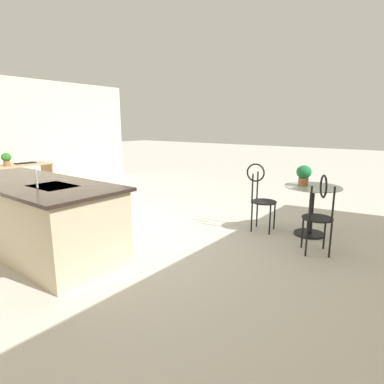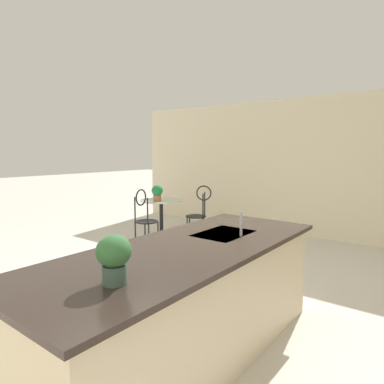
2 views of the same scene
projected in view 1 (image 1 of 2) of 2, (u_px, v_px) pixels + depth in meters
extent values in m
plane|color=beige|center=(104.00, 236.00, 4.66)|extent=(40.00, 40.00, 0.00)
cube|color=beige|center=(34.00, 217.00, 4.09)|extent=(2.70, 0.96, 0.88)
cube|color=#2D231E|center=(30.00, 182.00, 3.99)|extent=(2.80, 1.06, 0.04)
cube|color=#B2B5BA|center=(53.00, 187.00, 3.66)|extent=(0.56, 0.40, 0.03)
cylinder|color=black|center=(309.00, 234.00, 4.71)|extent=(0.44, 0.44, 0.03)
cylinder|color=black|center=(311.00, 210.00, 4.63)|extent=(0.07, 0.07, 0.69)
cylinder|color=#B2C6C1|center=(313.00, 187.00, 4.56)|extent=(0.80, 0.80, 0.01)
cylinder|color=black|center=(302.00, 232.00, 4.18)|extent=(0.03, 0.03, 0.45)
cylinder|color=black|center=(325.00, 233.00, 4.13)|extent=(0.03, 0.03, 0.45)
cylinder|color=black|center=(307.00, 239.00, 3.91)|extent=(0.03, 0.03, 0.45)
cylinder|color=black|center=(330.00, 240.00, 3.86)|extent=(0.03, 0.03, 0.45)
cylinder|color=black|center=(317.00, 218.00, 3.97)|extent=(0.52, 0.52, 0.02)
cylinder|color=black|center=(311.00, 204.00, 3.80)|extent=(0.03, 0.03, 0.45)
cylinder|color=black|center=(333.00, 205.00, 3.76)|extent=(0.03, 0.03, 0.45)
torus|color=black|center=(323.00, 186.00, 3.73)|extent=(0.16, 0.26, 0.28)
cylinder|color=black|center=(274.00, 215.00, 4.91)|extent=(0.03, 0.03, 0.45)
cylinder|color=black|center=(270.00, 220.00, 4.67)|extent=(0.03, 0.03, 0.45)
cylinder|color=black|center=(257.00, 213.00, 5.04)|extent=(0.03, 0.03, 0.45)
cylinder|color=black|center=(252.00, 218.00, 4.80)|extent=(0.03, 0.03, 0.45)
cylinder|color=black|center=(264.00, 202.00, 4.81)|extent=(0.44, 0.44, 0.02)
cylinder|color=black|center=(257.00, 186.00, 4.94)|extent=(0.03, 0.03, 0.45)
cylinder|color=black|center=(252.00, 189.00, 4.72)|extent=(0.03, 0.03, 0.45)
torus|color=black|center=(256.00, 173.00, 4.78)|extent=(0.28, 0.07, 0.28)
cylinder|color=#B2B5BA|center=(36.00, 179.00, 3.50)|extent=(0.02, 0.02, 0.22)
cube|color=tan|center=(48.00, 177.00, 7.63)|extent=(0.54, 0.04, 0.71)
cube|color=tan|center=(21.00, 165.00, 7.10)|extent=(0.60, 1.20, 0.03)
cube|color=black|center=(25.00, 163.00, 7.19)|extent=(0.16, 0.44, 0.02)
cube|color=#333335|center=(25.00, 162.00, 7.18)|extent=(0.13, 0.40, 0.01)
cylinder|color=#9E603D|center=(303.00, 182.00, 4.60)|extent=(0.14, 0.14, 0.12)
ellipsoid|color=#1D763C|center=(304.00, 172.00, 4.57)|extent=(0.21, 0.21, 0.19)
cylinder|color=#9E603D|center=(7.00, 163.00, 6.75)|extent=(0.14, 0.14, 0.11)
ellipsoid|color=#2B7024|center=(6.00, 157.00, 6.72)|extent=(0.20, 0.20, 0.18)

